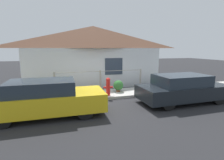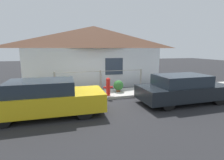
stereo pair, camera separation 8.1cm
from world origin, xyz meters
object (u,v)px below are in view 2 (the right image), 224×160
object	(u,v)px
fire_hydrant	(108,86)
car_left	(46,98)
potted_plant_near_hydrant	(118,86)
potted_plant_by_fence	(59,88)
car_right	(183,89)

from	to	relation	value
fire_hydrant	car_left	bearing A→B (deg)	-149.21
fire_hydrant	potted_plant_near_hydrant	xyz separation A→B (m)	(0.71, 0.58, -0.13)
fire_hydrant	potted_plant_by_fence	distance (m)	2.45
car_left	fire_hydrant	xyz separation A→B (m)	(2.74, 1.63, -0.06)
fire_hydrant	potted_plant_near_hydrant	bearing A→B (deg)	38.91
fire_hydrant	potted_plant_near_hydrant	world-z (taller)	fire_hydrant
car_right	potted_plant_by_fence	world-z (taller)	car_right
car_right	potted_plant_near_hydrant	distance (m)	3.21
potted_plant_by_fence	car_right	bearing A→B (deg)	-24.49
car_left	potted_plant_near_hydrant	distance (m)	4.10
potted_plant_near_hydrant	potted_plant_by_fence	distance (m)	3.04
fire_hydrant	car_right	bearing A→B (deg)	-28.29
fire_hydrant	potted_plant_by_fence	xyz separation A→B (m)	(-2.31, 0.80, -0.14)
car_left	potted_plant_near_hydrant	xyz separation A→B (m)	(3.45, 2.21, -0.19)
fire_hydrant	potted_plant_near_hydrant	distance (m)	0.93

